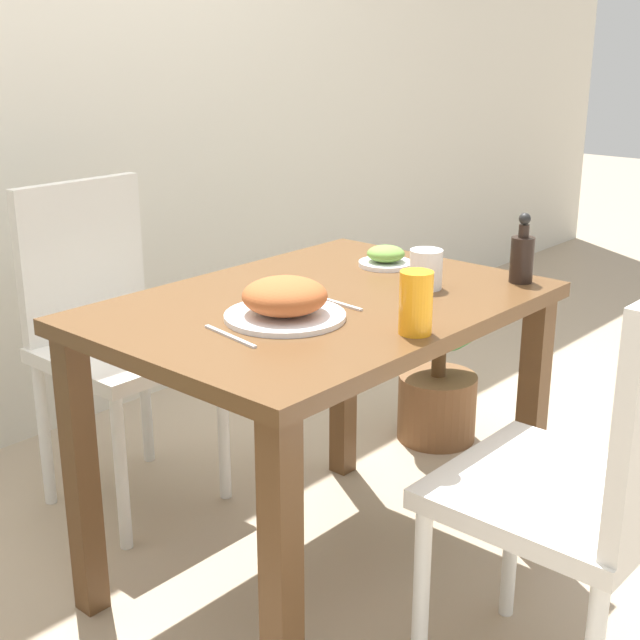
{
  "coord_description": "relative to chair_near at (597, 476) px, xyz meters",
  "views": [
    {
      "loc": [
        -1.47,
        -1.29,
        1.31
      ],
      "look_at": [
        0.0,
        0.0,
        0.68
      ],
      "focal_mm": 50.0,
      "sensor_mm": 36.0,
      "label": 1
    }
  ],
  "objects": [
    {
      "name": "ground_plane",
      "position": [
        0.01,
        0.7,
        -0.53
      ],
      "size": [
        16.0,
        16.0,
        0.0
      ],
      "primitive_type": "plane",
      "color": "tan"
    },
    {
      "name": "wall_back",
      "position": [
        0.01,
        1.98,
        0.77
      ],
      "size": [
        8.0,
        0.05,
        2.6
      ],
      "color": "beige",
      "rests_on": "ground_plane"
    },
    {
      "name": "dining_table",
      "position": [
        0.01,
        0.7,
        0.09
      ],
      "size": [
        1.03,
        0.73,
        0.73
      ],
      "color": "brown",
      "rests_on": "ground_plane"
    },
    {
      "name": "chair_near",
      "position": [
        0.0,
        0.0,
        0.0
      ],
      "size": [
        0.42,
        0.42,
        0.92
      ],
      "rotation": [
        0.0,
        0.0,
        3.14
      ],
      "color": "silver",
      "rests_on": "ground_plane"
    },
    {
      "name": "chair_far",
      "position": [
        -0.06,
        1.42,
        0.0
      ],
      "size": [
        0.42,
        0.42,
        0.92
      ],
      "color": "silver",
      "rests_on": "ground_plane"
    },
    {
      "name": "food_plate",
      "position": [
        -0.15,
        0.66,
        0.24
      ],
      "size": [
        0.26,
        0.26,
        0.09
      ],
      "color": "white",
      "rests_on": "dining_table"
    },
    {
      "name": "side_plate",
      "position": [
        0.35,
        0.77,
        0.22
      ],
      "size": [
        0.14,
        0.14,
        0.05
      ],
      "color": "white",
      "rests_on": "dining_table"
    },
    {
      "name": "drink_cup",
      "position": [
        0.25,
        0.57,
        0.25
      ],
      "size": [
        0.08,
        0.08,
        0.09
      ],
      "color": "white",
      "rests_on": "dining_table"
    },
    {
      "name": "juice_glass",
      "position": [
        -0.04,
        0.39,
        0.27
      ],
      "size": [
        0.07,
        0.07,
        0.13
      ],
      "color": "orange",
      "rests_on": "dining_table"
    },
    {
      "name": "sauce_bottle",
      "position": [
        0.45,
        0.43,
        0.27
      ],
      "size": [
        0.06,
        0.06,
        0.17
      ],
      "color": "black",
      "rests_on": "dining_table"
    },
    {
      "name": "fork_utensil",
      "position": [
        -0.31,
        0.66,
        0.2
      ],
      "size": [
        0.03,
        0.17,
        0.0
      ],
      "rotation": [
        0.0,
        0.0,
        1.42
      ],
      "color": "silver",
      "rests_on": "dining_table"
    },
    {
      "name": "spoon_utensil",
      "position": [
        0.01,
        0.66,
        0.2
      ],
      "size": [
        0.03,
        0.18,
        0.0
      ],
      "rotation": [
        0.0,
        0.0,
        1.48
      ],
      "color": "silver",
      "rests_on": "dining_table"
    },
    {
      "name": "potted_plant_right",
      "position": [
        0.86,
        0.93,
        -0.19
      ],
      "size": [
        0.3,
        0.3,
        0.62
      ],
      "color": "brown",
      "rests_on": "ground_plane"
    }
  ]
}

